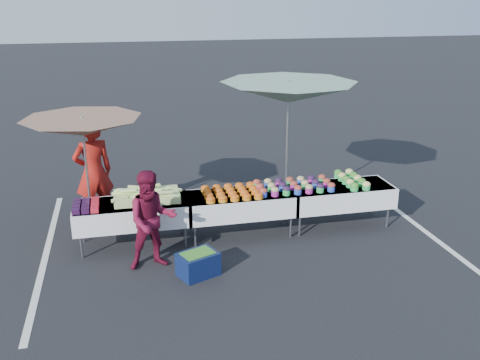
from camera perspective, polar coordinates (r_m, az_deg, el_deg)
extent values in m
plane|color=black|center=(9.31, 0.00, -5.82)|extent=(80.00, 80.00, 0.00)
cube|color=silver|center=(9.21, -19.96, -7.35)|extent=(0.10, 5.00, 0.00)
cube|color=silver|center=(10.44, 17.43, -3.87)|extent=(0.10, 5.00, 0.00)
cube|color=white|center=(8.83, -11.48, -2.52)|extent=(1.80, 0.75, 0.04)
cube|color=white|center=(8.89, -11.41, -3.48)|extent=(1.86, 0.81, 0.36)
cylinder|color=slate|center=(8.80, -16.55, -6.84)|extent=(0.04, 0.04, 0.39)
cylinder|color=slate|center=(9.33, -16.37, -5.28)|extent=(0.04, 0.04, 0.39)
cylinder|color=slate|center=(8.81, -5.82, -6.04)|extent=(0.04, 0.04, 0.39)
cylinder|color=slate|center=(9.35, -6.29, -4.52)|extent=(0.04, 0.04, 0.39)
cube|color=white|center=(9.02, 0.00, -1.62)|extent=(1.80, 0.75, 0.04)
cube|color=white|center=(9.08, 0.00, -2.56)|extent=(1.86, 0.81, 0.36)
cylinder|color=slate|center=(8.83, -4.79, -5.95)|extent=(0.04, 0.04, 0.39)
cylinder|color=slate|center=(9.36, -5.32, -4.44)|extent=(0.04, 0.04, 0.39)
cylinder|color=slate|center=(9.17, 5.43, -4.97)|extent=(0.04, 0.04, 0.39)
cylinder|color=slate|center=(9.69, 4.35, -3.57)|extent=(0.04, 0.04, 0.39)
cube|color=white|center=(9.56, 10.57, -0.73)|extent=(1.80, 0.75, 0.04)
cube|color=white|center=(9.62, 10.52, -1.62)|extent=(1.86, 0.81, 0.36)
cylinder|color=slate|center=(9.22, 6.38, -4.87)|extent=(0.04, 0.04, 0.39)
cylinder|color=slate|center=(9.73, 5.25, -3.49)|extent=(0.04, 0.04, 0.39)
cylinder|color=slate|center=(9.86, 15.45, -3.85)|extent=(0.04, 0.04, 0.39)
cylinder|color=slate|center=(10.34, 13.94, -2.61)|extent=(0.04, 0.04, 0.39)
cube|color=black|center=(8.59, -17.11, -3.21)|extent=(0.12, 0.12, 0.08)
cube|color=black|center=(8.72, -17.06, -2.87)|extent=(0.12, 0.12, 0.08)
cube|color=black|center=(8.85, -17.01, -2.53)|extent=(0.12, 0.12, 0.08)
cube|color=black|center=(8.98, -16.96, -2.21)|extent=(0.12, 0.12, 0.08)
cube|color=black|center=(8.58, -16.18, -3.15)|extent=(0.12, 0.12, 0.08)
cube|color=black|center=(8.70, -16.14, -2.80)|extent=(0.12, 0.12, 0.08)
cube|color=black|center=(8.84, -16.11, -2.47)|extent=(0.12, 0.12, 0.08)
cube|color=black|center=(8.97, -16.07, -2.14)|extent=(0.12, 0.12, 0.08)
cube|color=#B9143C|center=(8.57, -15.25, -3.08)|extent=(0.12, 0.12, 0.08)
cube|color=#B9143C|center=(8.70, -15.23, -2.74)|extent=(0.12, 0.12, 0.08)
cube|color=#B9143C|center=(8.83, -15.20, -2.40)|extent=(0.12, 0.12, 0.08)
cube|color=#B9143C|center=(8.96, -15.18, -2.08)|extent=(0.12, 0.12, 0.08)
cube|color=#9AC163|center=(8.85, -9.91, -1.74)|extent=(1.05, 0.55, 0.14)
cylinder|color=#9AC163|center=(8.99, -8.05, -1.04)|extent=(0.27, 0.09, 0.10)
cylinder|color=#9AC163|center=(8.85, -12.42, -1.19)|extent=(0.27, 0.14, 0.07)
cylinder|color=#9AC163|center=(8.70, -9.19, -1.02)|extent=(0.27, 0.14, 0.09)
cylinder|color=#9AC163|center=(8.86, -12.68, -1.57)|extent=(0.27, 0.15, 0.10)
cylinder|color=#9AC163|center=(8.76, -11.08, -1.38)|extent=(0.27, 0.15, 0.08)
cylinder|color=#9AC163|center=(8.84, -10.22, -0.93)|extent=(0.27, 0.10, 0.10)
cylinder|color=#9AC163|center=(8.72, -10.18, -1.22)|extent=(0.27, 0.07, 0.08)
cylinder|color=#9AC163|center=(8.64, -10.73, -1.77)|extent=(0.27, 0.14, 0.09)
cylinder|color=#9AC163|center=(8.99, -11.05, -0.78)|extent=(0.27, 0.12, 0.08)
cylinder|color=#9AC163|center=(8.95, -7.06, -1.01)|extent=(0.27, 0.16, 0.08)
cylinder|color=#9AC163|center=(8.77, -11.98, -1.35)|extent=(0.27, 0.11, 0.07)
cylinder|color=#9AC163|center=(8.61, -10.40, -2.11)|extent=(0.27, 0.10, 0.07)
cylinder|color=#9AC163|center=(8.95, -9.32, -0.69)|extent=(0.27, 0.12, 0.08)
cylinder|color=#9AC163|center=(8.60, -12.73, -2.00)|extent=(0.27, 0.15, 0.08)
cylinder|color=#9AC163|center=(8.83, -12.18, -1.09)|extent=(0.27, 0.10, 0.08)
cylinder|color=#9AC163|center=(8.78, -8.57, -1.25)|extent=(0.27, 0.16, 0.10)
cylinder|color=#9AC163|center=(8.72, -11.78, -1.15)|extent=(0.27, 0.12, 0.09)
cylinder|color=#9AC163|center=(8.60, -8.06, -1.34)|extent=(0.27, 0.09, 0.07)
cylinder|color=#9AC163|center=(8.65, -7.64, -1.66)|extent=(0.27, 0.10, 0.09)
cylinder|color=#9AC163|center=(8.71, -8.26, -1.64)|extent=(0.27, 0.12, 0.09)
cube|color=white|center=(8.54, -9.42, -2.82)|extent=(0.30, 0.25, 0.05)
cylinder|color=orange|center=(8.65, -3.14, -2.27)|extent=(0.15, 0.15, 0.05)
ellipsoid|color=red|center=(8.64, -3.15, -2.03)|extent=(0.15, 0.15, 0.08)
cylinder|color=orange|center=(8.82, -3.34, -1.85)|extent=(0.15, 0.15, 0.05)
ellipsoid|color=red|center=(8.80, -3.35, -1.61)|extent=(0.15, 0.15, 0.08)
cylinder|color=orange|center=(8.98, -3.54, -1.45)|extent=(0.15, 0.15, 0.05)
ellipsoid|color=red|center=(8.97, -3.54, -1.21)|extent=(0.15, 0.15, 0.08)
cylinder|color=orange|center=(9.15, -3.72, -1.06)|extent=(0.15, 0.15, 0.05)
ellipsoid|color=red|center=(9.14, -3.73, -0.82)|extent=(0.15, 0.15, 0.08)
cylinder|color=orange|center=(8.68, -1.84, -2.17)|extent=(0.15, 0.15, 0.05)
ellipsoid|color=red|center=(8.67, -1.84, -1.92)|extent=(0.15, 0.15, 0.08)
cylinder|color=orange|center=(8.85, -2.07, -1.75)|extent=(0.15, 0.15, 0.05)
ellipsoid|color=red|center=(8.84, -2.07, -1.51)|extent=(0.15, 0.15, 0.08)
cylinder|color=orange|center=(9.01, -2.28, -1.35)|extent=(0.15, 0.15, 0.05)
ellipsoid|color=red|center=(9.00, -2.29, -1.11)|extent=(0.15, 0.15, 0.08)
cylinder|color=orange|center=(9.18, -2.49, -0.96)|extent=(0.15, 0.15, 0.05)
ellipsoid|color=red|center=(9.17, -2.50, -0.73)|extent=(0.15, 0.15, 0.08)
cylinder|color=orange|center=(8.72, -0.55, -2.06)|extent=(0.15, 0.15, 0.05)
ellipsoid|color=red|center=(8.71, -0.55, -1.82)|extent=(0.15, 0.15, 0.08)
cylinder|color=orange|center=(8.89, -0.80, -1.65)|extent=(0.15, 0.15, 0.05)
ellipsoid|color=red|center=(8.87, -0.80, -1.41)|extent=(0.15, 0.15, 0.08)
cylinder|color=orange|center=(9.05, -1.04, -1.25)|extent=(0.15, 0.15, 0.05)
ellipsoid|color=red|center=(9.04, -1.04, -1.01)|extent=(0.15, 0.15, 0.08)
cylinder|color=orange|center=(9.22, -1.27, -0.87)|extent=(0.15, 0.15, 0.05)
ellipsoid|color=red|center=(9.20, -1.27, -0.63)|extent=(0.15, 0.15, 0.08)
cylinder|color=orange|center=(8.76, 0.73, -1.95)|extent=(0.15, 0.15, 0.05)
ellipsoid|color=red|center=(8.75, 0.73, -1.71)|extent=(0.15, 0.15, 0.08)
cylinder|color=orange|center=(8.93, 0.46, -1.55)|extent=(0.15, 0.15, 0.05)
ellipsoid|color=red|center=(8.91, 0.46, -1.31)|extent=(0.15, 0.15, 0.08)
cylinder|color=orange|center=(9.09, 0.19, -1.15)|extent=(0.15, 0.15, 0.05)
ellipsoid|color=red|center=(9.08, 0.19, -0.92)|extent=(0.15, 0.15, 0.08)
cylinder|color=orange|center=(9.26, -0.06, -0.77)|extent=(0.15, 0.15, 0.05)
ellipsoid|color=red|center=(9.24, -0.06, -0.54)|extent=(0.15, 0.15, 0.08)
cylinder|color=orange|center=(8.81, 1.99, -1.85)|extent=(0.15, 0.15, 0.05)
ellipsoid|color=red|center=(8.80, 2.00, -1.61)|extent=(0.15, 0.15, 0.08)
cylinder|color=orange|center=(8.97, 1.70, -1.44)|extent=(0.15, 0.15, 0.05)
ellipsoid|color=red|center=(8.96, 1.70, -1.20)|extent=(0.15, 0.15, 0.08)
cylinder|color=orange|center=(9.14, 1.42, -1.05)|extent=(0.15, 0.15, 0.05)
ellipsoid|color=red|center=(9.12, 1.42, -0.82)|extent=(0.15, 0.15, 0.08)
cylinder|color=orange|center=(9.30, 1.14, -0.68)|extent=(0.15, 0.15, 0.05)
ellipsoid|color=red|center=(9.29, 1.15, -0.45)|extent=(0.15, 0.15, 0.08)
cylinder|color=#2748B7|center=(8.88, 2.52, -1.51)|extent=(0.13, 0.13, 0.10)
ellipsoid|color=maroon|center=(8.86, 2.53, -1.15)|extent=(0.14, 0.14, 0.10)
cylinder|color=#A32380|center=(9.08, 2.15, -1.03)|extent=(0.13, 0.13, 0.10)
ellipsoid|color=maroon|center=(9.06, 2.16, -0.67)|extent=(0.14, 0.14, 0.10)
cylinder|color=green|center=(9.28, 1.80, -0.57)|extent=(0.13, 0.13, 0.10)
ellipsoid|color=maroon|center=(9.26, 1.81, -0.22)|extent=(0.14, 0.14, 0.10)
cylinder|color=#A32380|center=(8.93, 3.76, -1.41)|extent=(0.13, 0.13, 0.10)
ellipsoid|color=tan|center=(8.91, 3.77, -1.04)|extent=(0.14, 0.14, 0.10)
cylinder|color=green|center=(9.13, 3.37, -0.93)|extent=(0.13, 0.13, 0.10)
ellipsoid|color=tan|center=(9.11, 3.37, -0.58)|extent=(0.14, 0.14, 0.10)
cylinder|color=#2748B7|center=(9.33, 2.99, -0.47)|extent=(0.13, 0.13, 0.10)
ellipsoid|color=tan|center=(9.31, 3.00, -0.13)|extent=(0.14, 0.14, 0.10)
cylinder|color=green|center=(8.99, 4.98, -1.30)|extent=(0.13, 0.13, 0.10)
ellipsoid|color=#1F1331|center=(8.97, 4.99, -0.94)|extent=(0.14, 0.14, 0.10)
cylinder|color=#2748B7|center=(9.19, 4.57, -0.83)|extent=(0.13, 0.13, 0.10)
ellipsoid|color=#1F1331|center=(9.16, 4.58, -0.48)|extent=(0.14, 0.14, 0.10)
cylinder|color=#A32380|center=(9.38, 4.17, -0.38)|extent=(0.13, 0.13, 0.10)
ellipsoid|color=#1F1331|center=(9.36, 4.18, -0.03)|extent=(0.14, 0.14, 0.10)
cylinder|color=#2748B7|center=(9.05, 6.19, -1.20)|extent=(0.13, 0.13, 0.10)
ellipsoid|color=maroon|center=(9.03, 6.20, -0.84)|extent=(0.14, 0.14, 0.10)
cylinder|color=#A32380|center=(9.24, 5.75, -0.73)|extent=(0.13, 0.13, 0.10)
ellipsoid|color=maroon|center=(9.22, 5.76, -0.38)|extent=(0.14, 0.14, 0.10)
cylinder|color=green|center=(9.44, 5.33, -0.29)|extent=(0.13, 0.13, 0.10)
ellipsoid|color=maroon|center=(9.42, 5.34, 0.06)|extent=(0.14, 0.14, 0.10)
cylinder|color=#A32380|center=(9.11, 7.38, -1.10)|extent=(0.13, 0.13, 0.10)
ellipsoid|color=tan|center=(9.09, 7.39, -0.74)|extent=(0.14, 0.14, 0.10)
cylinder|color=green|center=(9.31, 6.92, -0.64)|extent=(0.13, 0.13, 0.10)
ellipsoid|color=tan|center=(9.29, 6.93, -0.29)|extent=(0.14, 0.14, 0.10)
cylinder|color=#2748B7|center=(9.50, 6.48, -0.20)|extent=(0.13, 0.13, 0.10)
ellipsoid|color=tan|center=(9.48, 6.49, 0.14)|extent=(0.14, 0.14, 0.10)
cylinder|color=green|center=(9.18, 8.55, -1.00)|extent=(0.13, 0.13, 0.10)
ellipsoid|color=#1F1331|center=(9.16, 8.57, -0.65)|extent=(0.14, 0.14, 0.10)
cylinder|color=#2748B7|center=(9.37, 8.07, -0.54)|extent=(0.13, 0.13, 0.10)
ellipsoid|color=#1F1331|center=(9.35, 8.09, -0.20)|extent=(0.14, 0.14, 0.10)
cylinder|color=#A32380|center=(9.57, 7.61, -0.11)|extent=(0.13, 0.13, 0.10)
ellipsoid|color=#1F1331|center=(9.55, 7.62, 0.23)|extent=(0.14, 0.14, 0.10)
cylinder|color=#2748B7|center=(9.25, 9.71, -0.90)|extent=(0.13, 0.13, 0.10)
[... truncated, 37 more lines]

